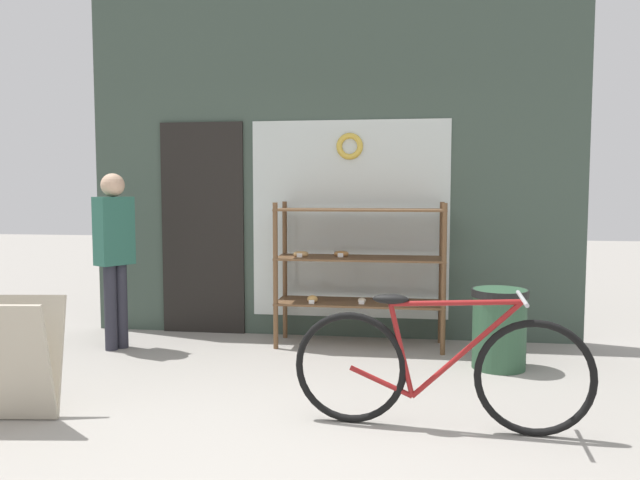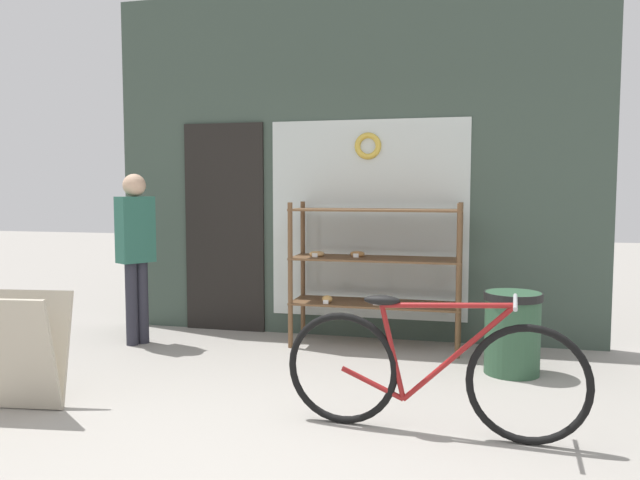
% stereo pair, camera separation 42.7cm
% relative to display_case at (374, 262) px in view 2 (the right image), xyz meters
% --- Properties ---
extents(ground_plane, '(30.00, 30.00, 0.00)m').
position_rel_display_case_xyz_m(ground_plane, '(-0.31, -2.43, -0.79)').
color(ground_plane, gray).
extents(storefront_facade, '(4.78, 0.13, 3.36)m').
position_rel_display_case_xyz_m(storefront_facade, '(-0.35, 0.37, 0.85)').
color(storefront_facade, '#3D4C42').
rests_on(storefront_facade, ground_plane).
extents(display_case, '(1.53, 0.47, 1.32)m').
position_rel_display_case_xyz_m(display_case, '(0.00, 0.00, 0.00)').
color(display_case, brown).
rests_on(display_case, ground_plane).
extents(bicycle, '(1.78, 0.46, 0.83)m').
position_rel_display_case_xyz_m(bicycle, '(0.64, -1.93, -0.42)').
color(bicycle, black).
rests_on(bicycle, ground_plane).
extents(sandwich_board, '(0.60, 0.45, 0.76)m').
position_rel_display_case_xyz_m(sandwich_board, '(-1.99, -2.16, -0.40)').
color(sandwich_board, '#B2A893').
rests_on(sandwich_board, ground_plane).
extents(pedestrian, '(0.32, 0.37, 1.58)m').
position_rel_display_case_xyz_m(pedestrian, '(-2.15, -0.42, 0.14)').
color(pedestrian, '#282833').
rests_on(pedestrian, ground_plane).
extents(trash_bin, '(0.45, 0.45, 0.64)m').
position_rel_display_case_xyz_m(trash_bin, '(1.19, -0.56, -0.44)').
color(trash_bin, '#2D5138').
rests_on(trash_bin, ground_plane).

